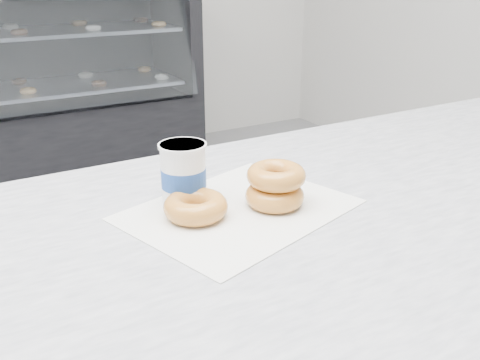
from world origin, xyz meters
name	(u,v)px	position (x,y,z in m)	size (l,w,h in m)	color
wax_paper	(239,210)	(0.13, -0.53, 0.90)	(0.34, 0.26, 0.00)	silver
donut_single	(196,206)	(0.06, -0.52, 0.92)	(0.10, 0.10, 0.03)	gold
donut_stack	(275,186)	(0.19, -0.55, 0.94)	(0.13, 0.13, 0.07)	gold
coffee_cup	(184,174)	(0.06, -0.47, 0.95)	(0.08, 0.08, 0.10)	white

